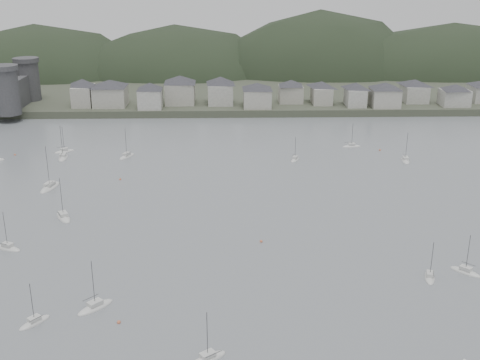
{
  "coord_description": "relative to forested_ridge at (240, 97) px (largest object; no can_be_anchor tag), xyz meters",
  "views": [
    {
      "loc": [
        -3.77,
        -74.58,
        59.13
      ],
      "look_at": [
        0.0,
        75.0,
        6.0
      ],
      "focal_mm": 44.63,
      "sensor_mm": 36.0,
      "label": 1
    }
  ],
  "objects": [
    {
      "name": "far_shore_land",
      "position": [
        -4.83,
        25.6,
        12.78
      ],
      "size": [
        900.0,
        250.0,
        3.0
      ],
      "primitive_type": "cube",
      "color": "#383D2D",
      "rests_on": "ground"
    },
    {
      "name": "forested_ridge",
      "position": [
        0.0,
        0.0,
        0.0
      ],
      "size": [
        851.55,
        103.94,
        102.57
      ],
      "color": "black",
      "rests_on": "ground"
    },
    {
      "name": "waterfront_town",
      "position": [
        45.75,
        -86.06,
        19.95
      ],
      "size": [
        451.48,
        28.46,
        12.92
      ],
      "color": "#98968B",
      "rests_on": "far_shore_land"
    },
    {
      "name": "moored_fleet",
      "position": [
        -17.36,
        -205.91,
        11.46
      ],
      "size": [
        247.54,
        150.71,
        13.33
      ],
      "color": "silver",
      "rests_on": "ground"
    },
    {
      "name": "mooring_buoys",
      "position": [
        -14.35,
        -207.74,
        11.43
      ],
      "size": [
        178.21,
        122.0,
        0.7
      ],
      "color": "#CF6945",
      "rests_on": "ground"
    }
  ]
}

